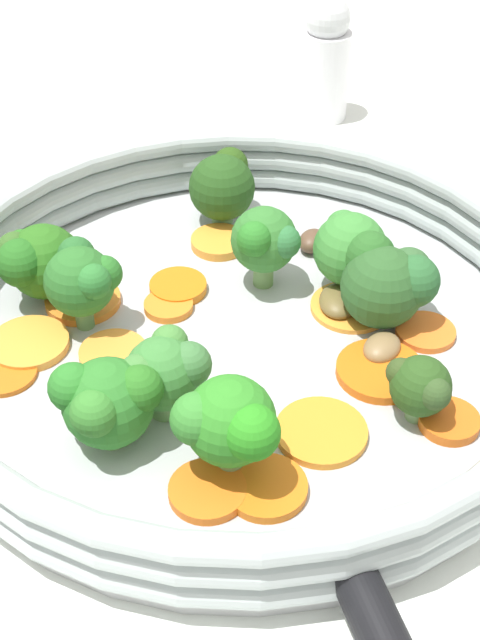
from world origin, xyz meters
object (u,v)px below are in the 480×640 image
at_px(carrot_slice_0, 169,306).
at_px(broccoli_floret_5, 224,183).
at_px(carrot_slice_8, 113,354).
at_px(carrot_slice_9, 219,242).
at_px(carrot_slice_3, 425,329).
at_px(mushroom_piece_1, 382,348).
at_px(carrot_slice_5, 207,491).
at_px(broccoli_floret_3, 353,249).
at_px(carrot_slice_1, 266,487).
at_px(carrot_slice_12, 449,421).
at_px(carrot_slice_2, 380,371).
at_px(carrot_slice_6, 83,300).
at_px(broccoli_floret_9, 420,387).
at_px(carrot_slice_10, 321,432).
at_px(mushroom_piece_0, 339,301).
at_px(carrot_slice_13, 4,373).
at_px(broccoli_floret_7, 106,402).
at_px(mushroom_piece_2, 312,241).
at_px(skillet, 240,348).
at_px(carrot_slice_7, 178,287).
at_px(carrot_slice_11, 28,347).
at_px(broccoli_floret_2, 388,280).
at_px(broccoli_floret_1, 164,371).
at_px(salt_shaker, 325,59).
at_px(carrot_slice_4, 351,307).
at_px(broccoli_floret_0, 228,423).
at_px(broccoli_floret_8, 83,279).

height_order(carrot_slice_0, broccoli_floret_5, broccoli_floret_5).
distance_m(carrot_slice_8, carrot_slice_9, 0.12).
bearing_deg(carrot_slice_3, mushroom_piece_1, 124.39).
xyz_separation_m(carrot_slice_5, broccoli_floret_3, (0.15, -0.09, 0.03)).
xyz_separation_m(carrot_slice_1, carrot_slice_12, (0.04, -0.10, 0.00)).
distance_m(carrot_slice_2, carrot_slice_6, 0.18).
height_order(broccoli_floret_5, broccoli_floret_9, broccoli_floret_5).
bearing_deg(carrot_slice_10, mushroom_piece_0, -12.49).
height_order(carrot_slice_0, broccoli_floret_9, broccoli_floret_9).
bearing_deg(carrot_slice_12, carrot_slice_13, 78.25).
relative_size(carrot_slice_3, broccoli_floret_7, 0.61).
xyz_separation_m(carrot_slice_13, mushroom_piece_2, (0.11, -0.18, 0.00)).
height_order(carrot_slice_9, broccoli_floret_9, broccoli_floret_9).
height_order(skillet, carrot_slice_7, carrot_slice_7).
bearing_deg(carrot_slice_11, carrot_slice_10, -114.65).
bearing_deg(carrot_slice_13, mushroom_piece_1, -88.45).
bearing_deg(broccoli_floret_2, mushroom_piece_0, 67.06).
xyz_separation_m(carrot_slice_7, broccoli_floret_1, (-0.10, 0.01, 0.03)).
xyz_separation_m(carrot_slice_1, carrot_slice_11, (0.11, 0.13, 0.00)).
height_order(carrot_slice_6, broccoli_floret_3, broccoli_floret_3).
relative_size(carrot_slice_5, carrot_slice_11, 0.83).
bearing_deg(carrot_slice_9, broccoli_floret_5, -8.96).
distance_m(carrot_slice_8, salt_shaker, 0.34).
bearing_deg(mushroom_piece_0, carrot_slice_4, -92.10).
xyz_separation_m(carrot_slice_1, carrot_slice_9, (0.20, 0.02, 0.00)).
bearing_deg(carrot_slice_8, carrot_slice_2, -97.98).
relative_size(skillet, salt_shaker, 3.37).
distance_m(skillet, carrot_slice_8, 0.07).
height_order(carrot_slice_1, carrot_slice_8, same).
bearing_deg(carrot_slice_2, broccoli_floret_2, -11.61).
xyz_separation_m(carrot_slice_1, carrot_slice_7, (0.16, 0.04, 0.00)).
relative_size(carrot_slice_5, carrot_slice_6, 0.83).
height_order(carrot_slice_12, salt_shaker, salt_shaker).
distance_m(carrot_slice_2, carrot_slice_4, 0.06).
xyz_separation_m(carrot_slice_2, salt_shaker, (0.33, -0.01, 0.04)).
distance_m(carrot_slice_11, carrot_slice_13, 0.02).
bearing_deg(carrot_slice_1, mushroom_piece_1, -37.46).
bearing_deg(carrot_slice_10, carrot_slice_1, 138.72).
bearing_deg(broccoli_floret_1, broccoli_floret_2, -60.73).
relative_size(carrot_slice_0, carrot_slice_8, 0.77).
bearing_deg(carrot_slice_9, carrot_slice_6, 124.18).
bearing_deg(carrot_slice_10, salt_shaker, -6.97).
bearing_deg(carrot_slice_7, broccoli_floret_0, -170.16).
height_order(broccoli_floret_0, mushroom_piece_2, broccoli_floret_0).
bearing_deg(broccoli_floret_8, carrot_slice_12, -115.19).
xyz_separation_m(carrot_slice_0, carrot_slice_9, (0.06, -0.03, 0.00)).
relative_size(carrot_slice_2, carrot_slice_5, 1.29).
height_order(carrot_slice_9, carrot_slice_13, carrot_slice_9).
distance_m(carrot_slice_2, broccoli_floret_9, 0.04).
xyz_separation_m(broccoli_floret_0, salt_shaker, (0.39, -0.09, 0.00)).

